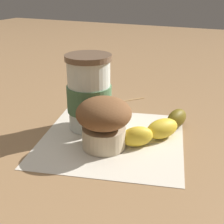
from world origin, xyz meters
name	(u,v)px	position (x,y,z in m)	size (l,w,h in m)	color
ground_plane	(112,139)	(0.00, 0.00, 0.00)	(3.00, 3.00, 0.00)	#936D47
paper_napkin	(112,139)	(0.00, 0.00, 0.00)	(0.25, 0.25, 0.00)	beige
coffee_cup	(89,94)	(-0.06, 0.03, 0.07)	(0.08, 0.08, 0.14)	silver
muffin	(104,121)	(0.00, -0.03, 0.05)	(0.09, 0.09, 0.09)	beige
banana	(160,128)	(0.07, 0.04, 0.02)	(0.09, 0.16, 0.04)	gold
wooden_stirrer	(123,101)	(-0.06, 0.18, 0.00)	(0.11, 0.01, 0.00)	#9E7547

